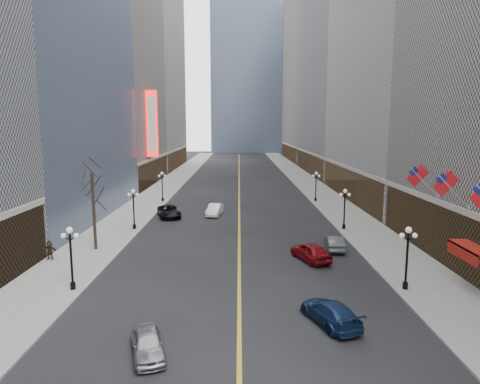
{
  "coord_description": "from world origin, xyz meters",
  "views": [
    {
      "loc": [
        -0.01,
        1.07,
        11.6
      ],
      "look_at": [
        0.04,
        21.39,
        8.46
      ],
      "focal_mm": 32.0,
      "sensor_mm": 36.0,
      "label": 1
    }
  ],
  "objects_px": {
    "car_nb_near": "(148,343)",
    "car_sb_mid": "(311,251)",
    "car_nb_far": "(169,211)",
    "car_sb_far": "(334,243)",
    "streetlamp_west_3": "(162,183)",
    "streetlamp_west_2": "(134,205)",
    "car_sb_near": "(330,312)",
    "streetlamp_east_2": "(345,205)",
    "streetlamp_west_1": "(71,252)",
    "streetlamp_east_3": "(316,183)",
    "streetlamp_east_1": "(407,251)",
    "car_nb_mid": "(215,210)"
  },
  "relations": [
    {
      "from": "car_nb_near",
      "to": "streetlamp_west_2",
      "type": "bearing_deg",
      "value": 87.83
    },
    {
      "from": "streetlamp_west_1",
      "to": "streetlamp_west_3",
      "type": "xyz_separation_m",
      "value": [
        0.0,
        36.0,
        0.0
      ]
    },
    {
      "from": "car_sb_far",
      "to": "streetlamp_west_2",
      "type": "bearing_deg",
      "value": -15.42
    },
    {
      "from": "streetlamp_west_1",
      "to": "car_sb_mid",
      "type": "bearing_deg",
      "value": 21.16
    },
    {
      "from": "streetlamp_west_3",
      "to": "streetlamp_west_2",
      "type": "bearing_deg",
      "value": -90.0
    },
    {
      "from": "streetlamp_west_2",
      "to": "streetlamp_east_2",
      "type": "bearing_deg",
      "value": 0.0
    },
    {
      "from": "car_sb_near",
      "to": "car_sb_far",
      "type": "height_order",
      "value": "car_sb_near"
    },
    {
      "from": "streetlamp_west_1",
      "to": "car_sb_mid",
      "type": "distance_m",
      "value": 19.43
    },
    {
      "from": "streetlamp_east_1",
      "to": "streetlamp_west_1",
      "type": "height_order",
      "value": "same"
    },
    {
      "from": "streetlamp_east_2",
      "to": "car_nb_mid",
      "type": "distance_m",
      "value": 17.14
    },
    {
      "from": "car_nb_mid",
      "to": "streetlamp_west_3",
      "type": "bearing_deg",
      "value": 138.93
    },
    {
      "from": "streetlamp_west_1",
      "to": "car_sb_mid",
      "type": "xyz_separation_m",
      "value": [
        18.02,
        6.97,
        -2.09
      ]
    },
    {
      "from": "car_nb_near",
      "to": "streetlamp_east_2",
      "type": "bearing_deg",
      "value": 41.1
    },
    {
      "from": "car_nb_far",
      "to": "car_sb_near",
      "type": "xyz_separation_m",
      "value": [
        14.39,
        -29.95,
        -0.07
      ]
    },
    {
      "from": "streetlamp_east_3",
      "to": "streetlamp_west_3",
      "type": "relative_size",
      "value": 1.0
    },
    {
      "from": "car_nb_far",
      "to": "car_sb_far",
      "type": "xyz_separation_m",
      "value": [
        18.0,
        -14.7,
        -0.08
      ]
    },
    {
      "from": "streetlamp_east_2",
      "to": "car_sb_mid",
      "type": "height_order",
      "value": "streetlamp_east_2"
    },
    {
      "from": "streetlamp_west_2",
      "to": "car_nb_far",
      "type": "height_order",
      "value": "streetlamp_west_2"
    },
    {
      "from": "streetlamp_west_3",
      "to": "car_sb_mid",
      "type": "height_order",
      "value": "streetlamp_west_3"
    },
    {
      "from": "car_sb_near",
      "to": "car_nb_far",
      "type": "bearing_deg",
      "value": -84.17
    },
    {
      "from": "streetlamp_west_3",
      "to": "car_nb_far",
      "type": "distance_m",
      "value": 11.67
    },
    {
      "from": "car_nb_near",
      "to": "car_nb_far",
      "type": "height_order",
      "value": "car_nb_far"
    },
    {
      "from": "streetlamp_east_3",
      "to": "car_nb_far",
      "type": "distance_m",
      "value": 23.68
    },
    {
      "from": "car_nb_mid",
      "to": "car_sb_mid",
      "type": "bearing_deg",
      "value": -55.41
    },
    {
      "from": "streetlamp_east_2",
      "to": "streetlamp_west_1",
      "type": "distance_m",
      "value": 29.68
    },
    {
      "from": "streetlamp_east_2",
      "to": "car_nb_near",
      "type": "xyz_separation_m",
      "value": [
        -16.46,
        -26.63,
        -2.24
      ]
    },
    {
      "from": "car_nb_mid",
      "to": "car_sb_mid",
      "type": "height_order",
      "value": "car_sb_mid"
    },
    {
      "from": "car_nb_near",
      "to": "car_sb_mid",
      "type": "distance_m",
      "value": 19.02
    },
    {
      "from": "streetlamp_east_3",
      "to": "streetlamp_west_1",
      "type": "bearing_deg",
      "value": -123.25
    },
    {
      "from": "car_nb_near",
      "to": "car_nb_far",
      "type": "relative_size",
      "value": 0.71
    },
    {
      "from": "streetlamp_east_1",
      "to": "car_sb_near",
      "type": "distance_m",
      "value": 8.46
    },
    {
      "from": "streetlamp_west_2",
      "to": "streetlamp_east_1",
      "type": "bearing_deg",
      "value": -37.33
    },
    {
      "from": "streetlamp_east_3",
      "to": "streetlamp_west_3",
      "type": "bearing_deg",
      "value": 180.0
    },
    {
      "from": "streetlamp_west_2",
      "to": "car_sb_near",
      "type": "height_order",
      "value": "streetlamp_west_2"
    },
    {
      "from": "car_nb_near",
      "to": "car_sb_near",
      "type": "bearing_deg",
      "value": 2.31
    },
    {
      "from": "car_sb_near",
      "to": "car_sb_mid",
      "type": "relative_size",
      "value": 1.01
    },
    {
      "from": "streetlamp_east_3",
      "to": "streetlamp_west_2",
      "type": "distance_m",
      "value": 29.68
    },
    {
      "from": "car_sb_mid",
      "to": "car_sb_far",
      "type": "distance_m",
      "value": 4.25
    },
    {
      "from": "car_nb_near",
      "to": "car_sb_far",
      "type": "bearing_deg",
      "value": 36.83
    },
    {
      "from": "streetlamp_west_3",
      "to": "car_nb_near",
      "type": "relative_size",
      "value": 1.16
    },
    {
      "from": "streetlamp_east_1",
      "to": "streetlamp_east_2",
      "type": "height_order",
      "value": "same"
    },
    {
      "from": "streetlamp_east_3",
      "to": "car_sb_mid",
      "type": "relative_size",
      "value": 0.95
    },
    {
      "from": "car_sb_far",
      "to": "car_sb_mid",
      "type": "bearing_deg",
      "value": 54.19
    },
    {
      "from": "streetlamp_west_3",
      "to": "car_sb_near",
      "type": "xyz_separation_m",
      "value": [
        17.19,
        -41.07,
        -2.21
      ]
    },
    {
      "from": "car_nb_far",
      "to": "car_nb_mid",
      "type": "bearing_deg",
      "value": -6.2
    },
    {
      "from": "car_nb_near",
      "to": "car_sb_far",
      "type": "relative_size",
      "value": 0.94
    },
    {
      "from": "streetlamp_east_3",
      "to": "car_sb_far",
      "type": "height_order",
      "value": "streetlamp_east_3"
    },
    {
      "from": "car_nb_far",
      "to": "streetlamp_east_2",
      "type": "bearing_deg",
      "value": -35.43
    },
    {
      "from": "car_sb_near",
      "to": "streetlamp_west_3",
      "type": "bearing_deg",
      "value": -87.12
    },
    {
      "from": "streetlamp_east_3",
      "to": "car_nb_near",
      "type": "relative_size",
      "value": 1.16
    }
  ]
}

